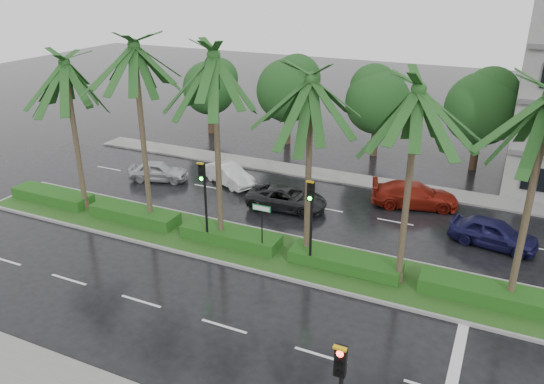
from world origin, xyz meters
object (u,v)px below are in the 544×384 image
at_px(car_blue, 493,233).
at_px(car_darkgrey, 287,198).
at_px(car_red, 415,195).
at_px(car_silver, 158,171).
at_px(street_sign, 262,217).
at_px(signal_median_left, 204,191).
at_px(car_white, 229,175).

bearing_deg(car_blue, car_darkgrey, 100.83).
relative_size(car_red, car_blue, 1.17).
xyz_separation_m(car_silver, car_darkgrey, (9.37, -0.54, -0.00)).
relative_size(street_sign, car_red, 0.52).
xyz_separation_m(car_silver, car_red, (16.00, 2.90, 0.07)).
distance_m(signal_median_left, car_white, 8.61).
bearing_deg(car_darkgrey, car_red, -68.28).
bearing_deg(car_red, car_silver, 85.64).
xyz_separation_m(car_darkgrey, car_blue, (11.13, 0.26, 0.08)).
height_order(car_silver, car_darkgrey, car_silver).
relative_size(car_silver, car_blue, 0.90).
bearing_deg(car_silver, car_blue, -108.16).
bearing_deg(car_darkgrey, signal_median_left, 156.43).
relative_size(street_sign, car_white, 0.66).
bearing_deg(car_red, car_white, 82.88).
distance_m(signal_median_left, car_silver, 10.10).
xyz_separation_m(car_white, car_blue, (16.00, -1.67, 0.07)).
xyz_separation_m(street_sign, car_white, (-6.00, 7.54, -1.47)).
height_order(car_white, car_darkgrey, car_white).
bearing_deg(car_white, street_sign, -117.01).
distance_m(car_white, car_darkgrey, 5.23).
relative_size(signal_median_left, car_silver, 1.14).
height_order(signal_median_left, car_white, signal_median_left).
bearing_deg(car_blue, signal_median_left, 124.48).
relative_size(car_white, car_blue, 0.93).
height_order(signal_median_left, car_darkgrey, signal_median_left).
distance_m(car_silver, car_blue, 20.50).
xyz_separation_m(car_white, car_red, (11.50, 1.52, 0.07)).
bearing_deg(car_blue, street_sign, 129.93).
height_order(car_white, car_blue, car_blue).
xyz_separation_m(street_sign, car_red, (5.50, 9.06, -1.40)).
bearing_deg(signal_median_left, car_red, 47.40).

